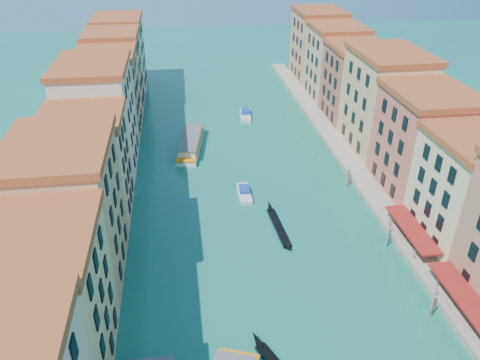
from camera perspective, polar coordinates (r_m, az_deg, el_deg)
The scene contains 9 objects.
left_bank_palazzos at distance 86.70m, azimuth -17.27°, elevation 5.27°, with size 12.80×128.40×21.00m.
right_bank_palazzos at distance 94.86m, azimuth 18.47°, elevation 7.20°, with size 12.80×128.40×21.00m.
quay at distance 95.50m, azimuth 13.25°, elevation 2.00°, with size 4.00×140.00×1.00m, color gray.
restaurant_awnings at distance 63.89m, azimuth 26.54°, elevation -13.67°, with size 3.20×44.55×3.12m.
mooring_poles_right at distance 66.98m, azimuth 21.39°, elevation -12.00°, with size 1.44×54.24×3.20m.
vaporetto_far at distance 100.65m, azimuth -6.04°, elevation 4.59°, with size 6.91×18.51×2.69m.
gondola_far at distance 75.08m, azimuth 4.68°, elevation -5.58°, with size 1.91×13.55×1.92m.
motorboat_mid at distance 83.13m, azimuth 0.54°, elevation -1.54°, with size 2.17×6.61×1.36m.
motorboat_far at distance 116.46m, azimuth 0.67°, elevation 8.02°, with size 3.38×8.16×1.64m.
Camera 1 is at (-10.80, -13.66, 43.60)m, focal length 35.00 mm.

